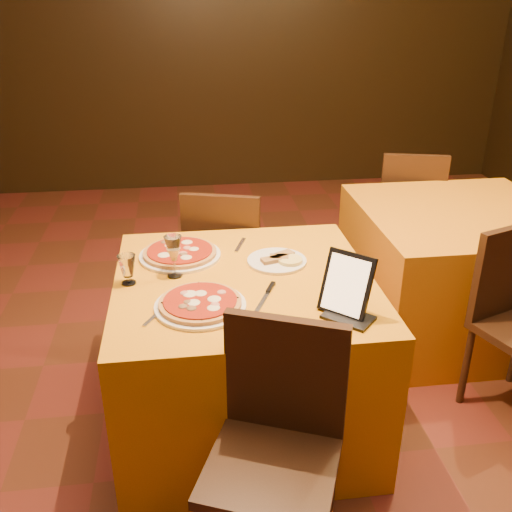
{
  "coord_description": "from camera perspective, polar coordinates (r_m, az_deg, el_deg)",
  "views": [
    {
      "loc": [
        -0.31,
        -2.26,
        1.87
      ],
      "look_at": [
        -0.02,
        -0.13,
        0.86
      ],
      "focal_mm": 40.0,
      "sensor_mm": 36.0,
      "label": 1
    }
  ],
  "objects": [
    {
      "name": "wall_back",
      "position": [
        5.79,
        -4.8,
        20.39
      ],
      "size": [
        6.0,
        0.01,
        2.8
      ],
      "primitive_type": "cube",
      "color": "black",
      "rests_on": "floor"
    },
    {
      "name": "knife",
      "position": [
        2.28,
        0.89,
        -4.24
      ],
      "size": [
        0.11,
        0.21,
        0.01
      ],
      "primitive_type": "cube",
      "rotation": [
        0.0,
        0.0,
        1.13
      ],
      "color": "silver",
      "rests_on": "main_table"
    },
    {
      "name": "water_glass",
      "position": [
        2.43,
        -12.73,
        -1.35
      ],
      "size": [
        0.1,
        0.1,
        0.13
      ],
      "primitive_type": null,
      "rotation": [
        0.0,
        0.0,
        -0.27
      ],
      "color": "white",
      "rests_on": "main_table"
    },
    {
      "name": "pizza_near",
      "position": [
        2.22,
        -5.59,
        -4.82
      ],
      "size": [
        0.36,
        0.36,
        0.03
      ],
      "rotation": [
        0.0,
        0.0,
        -0.25
      ],
      "color": "white",
      "rests_on": "main_table"
    },
    {
      "name": "chair_side_far",
      "position": [
        4.16,
        14.74,
        4.36
      ],
      "size": [
        0.46,
        0.46,
        0.91
      ],
      "primitive_type": null,
      "rotation": [
        0.0,
        0.0,
        2.89
      ],
      "color": "#2F220F",
      "rests_on": "floor"
    },
    {
      "name": "fork_far",
      "position": [
        2.75,
        -1.59,
        1.11
      ],
      "size": [
        0.07,
        0.16,
        0.01
      ],
      "primitive_type": "cube",
      "rotation": [
        0.0,
        0.0,
        1.22
      ],
      "color": "#B6B4BC",
      "rests_on": "main_table"
    },
    {
      "name": "wine_glass",
      "position": [
        2.44,
        -8.21,
        -0.01
      ],
      "size": [
        0.07,
        0.07,
        0.19
      ],
      "primitive_type": null,
      "rotation": [
        0.0,
        0.0,
        0.04
      ],
      "color": "#FFD890",
      "rests_on": "main_table"
    },
    {
      "name": "pizza_far",
      "position": [
        2.65,
        -7.61,
        0.22
      ],
      "size": [
        0.38,
        0.38,
        0.03
      ],
      "rotation": [
        0.0,
        0.0,
        -0.17
      ],
      "color": "white",
      "rests_on": "main_table"
    },
    {
      "name": "fork_near",
      "position": [
        2.19,
        -10.16,
        -6.01
      ],
      "size": [
        0.08,
        0.13,
        0.01
      ],
      "primitive_type": "cube",
      "rotation": [
        0.0,
        0.0,
        1.06
      ],
      "color": "silver",
      "rests_on": "main_table"
    },
    {
      "name": "chair_main_far",
      "position": [
        3.3,
        -2.76,
        -0.34
      ],
      "size": [
        0.52,
        0.52,
        0.91
      ],
      "primitive_type": null,
      "rotation": [
        0.0,
        0.0,
        2.85
      ],
      "color": "black",
      "rests_on": "floor"
    },
    {
      "name": "cutlet_dish",
      "position": [
        2.58,
        2.1,
        -0.38
      ],
      "size": [
        0.27,
        0.27,
        0.03
      ],
      "rotation": [
        0.0,
        0.0,
        0.03
      ],
      "color": "white",
      "rests_on": "main_table"
    },
    {
      "name": "tablet",
      "position": [
        2.16,
        9.05,
        -2.81
      ],
      "size": [
        0.21,
        0.2,
        0.23
      ],
      "primitive_type": "cube",
      "rotation": [
        -0.35,
        0.0,
        -0.75
      ],
      "color": "black",
      "rests_on": "main_table"
    },
    {
      "name": "floor",
      "position": [
        2.96,
        0.11,
        -14.26
      ],
      "size": [
        6.0,
        7.0,
        0.01
      ],
      "primitive_type": "cube",
      "color": "#5E2D19",
      "rests_on": "ground"
    },
    {
      "name": "side_table",
      "position": [
        3.53,
        19.15,
        -1.42
      ],
      "size": [
        1.1,
        1.1,
        0.75
      ],
      "primitive_type": "cube",
      "color": "orange",
      "rests_on": "floor"
    },
    {
      "name": "main_table",
      "position": [
        2.64,
        -1.15,
        -9.46
      ],
      "size": [
        1.1,
        1.1,
        0.75
      ],
      "primitive_type": "cube",
      "color": "orange",
      "rests_on": "floor"
    },
    {
      "name": "chair_main_near",
      "position": [
        1.99,
        1.57,
        -20.38
      ],
      "size": [
        0.48,
        0.48,
        0.91
      ],
      "primitive_type": null,
      "rotation": [
        0.0,
        0.0,
        -0.39
      ],
      "color": "black",
      "rests_on": "floor"
    }
  ]
}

